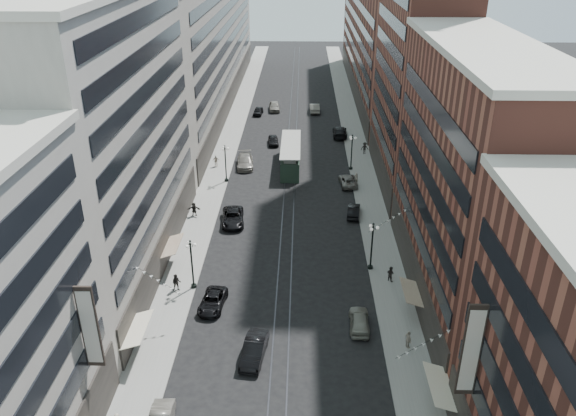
# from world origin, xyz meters

# --- Properties ---
(ground) EXTENTS (220.00, 220.00, 0.00)m
(ground) POSITION_xyz_m (0.00, 60.00, 0.00)
(ground) COLOR black
(ground) RESTS_ON ground
(sidewalk_west) EXTENTS (4.00, 180.00, 0.15)m
(sidewalk_west) POSITION_xyz_m (-11.00, 70.00, 0.07)
(sidewalk_west) COLOR gray
(sidewalk_west) RESTS_ON ground
(sidewalk_east) EXTENTS (4.00, 180.00, 0.15)m
(sidewalk_east) POSITION_xyz_m (11.00, 70.00, 0.07)
(sidewalk_east) COLOR gray
(sidewalk_east) RESTS_ON ground
(rail_west) EXTENTS (0.12, 180.00, 0.02)m
(rail_west) POSITION_xyz_m (-0.70, 70.00, 0.01)
(rail_west) COLOR #2D2D33
(rail_west) RESTS_ON ground
(rail_east) EXTENTS (0.12, 180.00, 0.02)m
(rail_east) POSITION_xyz_m (0.70, 70.00, 0.01)
(rail_east) COLOR #2D2D33
(rail_east) RESTS_ON ground
(building_west_mid) EXTENTS (8.00, 36.00, 28.00)m
(building_west_mid) POSITION_xyz_m (-17.00, 33.00, 14.00)
(building_west_mid) COLOR #9F998D
(building_west_mid) RESTS_ON ground
(building_west_far) EXTENTS (8.00, 90.00, 26.00)m
(building_west_far) POSITION_xyz_m (-17.00, 96.00, 13.00)
(building_west_far) COLOR #9F998D
(building_west_far) RESTS_ON ground
(building_east_mid) EXTENTS (8.00, 30.00, 24.00)m
(building_east_mid) POSITION_xyz_m (17.00, 28.00, 12.00)
(building_east_mid) COLOR brown
(building_east_mid) RESTS_ON ground
(building_east_tower) EXTENTS (8.00, 26.00, 42.00)m
(building_east_tower) POSITION_xyz_m (17.00, 56.00, 21.00)
(building_east_tower) COLOR brown
(building_east_tower) RESTS_ON ground
(building_east_far) EXTENTS (8.00, 72.00, 24.00)m
(building_east_far) POSITION_xyz_m (17.00, 105.00, 12.00)
(building_east_far) COLOR brown
(building_east_far) RESTS_ON ground
(lamppost_sw_far) EXTENTS (1.03, 1.14, 5.52)m
(lamppost_sw_far) POSITION_xyz_m (-9.20, 28.00, 3.10)
(lamppost_sw_far) COLOR black
(lamppost_sw_far) RESTS_ON sidewalk_west
(lamppost_sw_mid) EXTENTS (1.03, 1.14, 5.52)m
(lamppost_sw_mid) POSITION_xyz_m (-9.20, 55.00, 3.10)
(lamppost_sw_mid) COLOR black
(lamppost_sw_mid) RESTS_ON sidewalk_west
(lamppost_se_far) EXTENTS (1.03, 1.14, 5.52)m
(lamppost_se_far) POSITION_xyz_m (9.20, 32.00, 3.10)
(lamppost_se_far) COLOR black
(lamppost_se_far) RESTS_ON sidewalk_east
(lamppost_se_mid) EXTENTS (1.03, 1.14, 5.52)m
(lamppost_se_mid) POSITION_xyz_m (9.20, 60.00, 3.10)
(lamppost_se_mid) COLOR black
(lamppost_se_mid) RESTS_ON sidewalk_east
(streetcar) EXTENTS (2.95, 13.31, 3.68)m
(streetcar) POSITION_xyz_m (0.00, 61.27, 1.70)
(streetcar) COLOR #203226
(streetcar) RESTS_ON ground
(car_2) EXTENTS (2.66, 4.95, 1.32)m
(car_2) POSITION_xyz_m (-6.80, 24.91, 0.66)
(car_2) COLOR black
(car_2) RESTS_ON ground
(car_4) EXTENTS (1.97, 4.54, 1.52)m
(car_4) POSITION_xyz_m (7.13, 22.14, 0.76)
(car_4) COLOR slate
(car_4) RESTS_ON ground
(car_5) EXTENTS (2.36, 5.17, 1.64)m
(car_5) POSITION_xyz_m (-2.20, 17.86, 0.82)
(car_5) COLOR black
(car_5) RESTS_ON ground
(pedestrian_2) EXTENTS (0.94, 0.58, 1.85)m
(pedestrian_2) POSITION_xyz_m (-10.79, 27.39, 1.07)
(pedestrian_2) COLOR black
(pedestrian_2) RESTS_ON sidewalk_west
(pedestrian_4) EXTENTS (0.75, 1.09, 1.70)m
(pedestrian_4) POSITION_xyz_m (11.11, 19.28, 1.00)
(pedestrian_4) COLOR #ACA08F
(pedestrian_4) RESTS_ON sidewalk_east
(car_7) EXTENTS (3.22, 5.96, 1.59)m
(car_7) POSITION_xyz_m (-6.80, 42.32, 0.79)
(car_7) COLOR black
(car_7) RESTS_ON ground
(car_8) EXTENTS (3.00, 6.19, 1.74)m
(car_8) POSITION_xyz_m (-7.03, 60.97, 0.87)
(car_8) COLOR slate
(car_8) RESTS_ON ground
(car_9) EXTENTS (2.04, 4.31, 1.42)m
(car_9) POSITION_xyz_m (-7.01, 88.18, 0.71)
(car_9) COLOR black
(car_9) RESTS_ON ground
(car_10) EXTENTS (2.04, 4.43, 1.41)m
(car_10) POSITION_xyz_m (8.40, 44.68, 0.70)
(car_10) COLOR black
(car_10) RESTS_ON ground
(car_11) EXTENTS (2.66, 5.08, 1.36)m
(car_11) POSITION_xyz_m (8.36, 54.32, 0.68)
(car_11) COLOR slate
(car_11) RESTS_ON ground
(car_12) EXTENTS (2.53, 5.99, 1.73)m
(car_12) POSITION_xyz_m (8.40, 75.59, 0.86)
(car_12) COLOR black
(car_12) RESTS_ON ground
(car_13) EXTENTS (2.07, 4.34, 1.43)m
(car_13) POSITION_xyz_m (-3.17, 71.10, 0.72)
(car_13) COLOR black
(car_13) RESTS_ON ground
(car_14) EXTENTS (1.99, 5.28, 1.72)m
(car_14) POSITION_xyz_m (4.20, 90.23, 0.86)
(car_14) COLOR gray
(car_14) RESTS_ON ground
(pedestrian_5) EXTENTS (1.70, 0.55, 1.82)m
(pedestrian_5) POSITION_xyz_m (-11.94, 43.94, 1.06)
(pedestrian_5) COLOR black
(pedestrian_5) RESTS_ON sidewalk_west
(pedestrian_6) EXTENTS (1.09, 0.57, 1.79)m
(pedestrian_6) POSITION_xyz_m (-11.47, 60.62, 1.04)
(pedestrian_6) COLOR #B2A493
(pedestrian_6) RESTS_ON sidewalk_west
(pedestrian_7) EXTENTS (0.90, 0.88, 1.67)m
(pedestrian_7) POSITION_xyz_m (11.00, 29.72, 0.99)
(pedestrian_7) COLOR black
(pedestrian_7) RESTS_ON sidewalk_east
(pedestrian_8) EXTENTS (0.75, 0.62, 1.76)m
(pedestrian_8) POSITION_xyz_m (9.50, 54.48, 1.03)
(pedestrian_8) COLOR #A39787
(pedestrian_8) RESTS_ON sidewalk_east
(pedestrian_9) EXTENTS (1.33, 0.73, 1.94)m
(pedestrian_9) POSITION_xyz_m (11.91, 66.65, 1.12)
(pedestrian_9) COLOR black
(pedestrian_9) RESTS_ON sidewalk_east
(car_extra_0) EXTENTS (2.47, 5.31, 1.76)m
(car_extra_0) POSITION_xyz_m (-3.93, 91.10, 0.88)
(car_extra_0) COLOR slate
(car_extra_0) RESTS_ON ground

